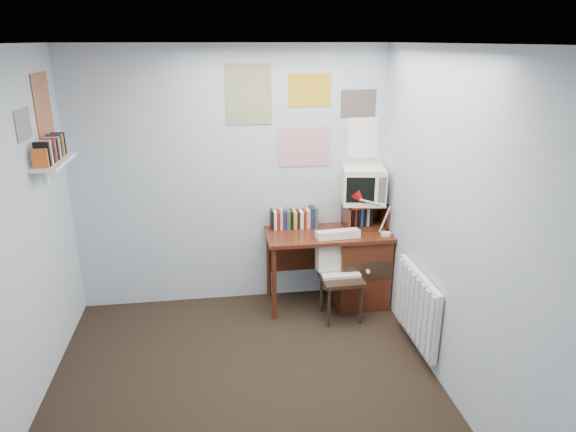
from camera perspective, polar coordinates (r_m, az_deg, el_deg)
name	(u,v)px	position (r m, az deg, el deg)	size (l,w,h in m)	color
ground	(248,410)	(3.96, -4.44, -20.65)	(3.50, 3.50, 0.00)	black
back_wall	(232,180)	(4.97, -6.25, 4.03)	(3.00, 0.02, 2.50)	#B1BCCA
right_wall	(464,237)	(3.69, 18.93, -2.23)	(0.02, 3.50, 2.50)	#B1BCCA
ceiling	(237,44)	(3.05, -5.69, 18.48)	(3.00, 3.50, 0.02)	white
desk	(354,264)	(5.17, 7.35, -5.34)	(1.20, 0.55, 0.76)	#4F2012
desk_chair	(341,279)	(4.86, 5.95, -6.98)	(0.41, 0.40, 0.81)	black
desk_lamp	(387,217)	(4.91, 10.95, -0.09)	(0.26, 0.22, 0.37)	#AC0B10
tv_riser	(365,215)	(5.13, 8.53, 0.15)	(0.40, 0.30, 0.25)	#4F2012
crt_tv	(363,183)	(5.05, 8.38, 3.62)	(0.41, 0.37, 0.38)	#F0E3C9
book_row	(301,217)	(5.06, 1.43, -0.09)	(0.60, 0.14, 0.22)	#4F2012
radiator	(417,306)	(4.47, 14.17, -9.71)	(0.09, 0.80, 0.60)	white
wall_shelf	(54,162)	(4.42, -24.57, 5.50)	(0.20, 0.62, 0.24)	white
posters_back	(304,115)	(4.91, 1.83, 11.12)	(1.20, 0.01, 0.90)	white
posters_left	(33,113)	(4.39, -26.45, 10.22)	(0.01, 0.70, 0.60)	white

